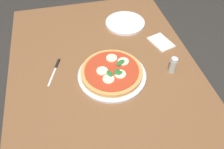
# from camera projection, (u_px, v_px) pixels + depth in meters

# --- Properties ---
(ground_plane) EXTENTS (6.00, 6.00, 0.00)m
(ground_plane) POSITION_uv_depth(u_px,v_px,m) (106.00, 134.00, 1.61)
(ground_plane) COLOR #2D2B28
(dining_table) EXTENTS (1.16, 0.89, 0.71)m
(dining_table) POSITION_uv_depth(u_px,v_px,m) (104.00, 79.00, 1.16)
(dining_table) COLOR brown
(dining_table) RESTS_ON ground_plane
(serving_tray) EXTENTS (0.31, 0.31, 0.01)m
(serving_tray) POSITION_uv_depth(u_px,v_px,m) (112.00, 75.00, 1.03)
(serving_tray) COLOR silver
(serving_tray) RESTS_ON dining_table
(pizza) EXTENTS (0.28, 0.28, 0.03)m
(pizza) POSITION_uv_depth(u_px,v_px,m) (112.00, 71.00, 1.02)
(pizza) COLOR tan
(pizza) RESTS_ON serving_tray
(plate_white) EXTENTS (0.23, 0.23, 0.01)m
(plate_white) POSITION_uv_depth(u_px,v_px,m) (125.00, 23.00, 1.30)
(plate_white) COLOR white
(plate_white) RESTS_ON dining_table
(napkin) EXTENTS (0.15, 0.12, 0.01)m
(napkin) POSITION_uv_depth(u_px,v_px,m) (161.00, 42.00, 1.19)
(napkin) COLOR white
(napkin) RESTS_ON dining_table
(knife) EXTENTS (0.16, 0.07, 0.01)m
(knife) POSITION_uv_depth(u_px,v_px,m) (55.00, 68.00, 1.07)
(knife) COLOR black
(knife) RESTS_ON dining_table
(pepper_shaker) EXTENTS (0.03, 0.03, 0.08)m
(pepper_shaker) POSITION_uv_depth(u_px,v_px,m) (173.00, 65.00, 1.03)
(pepper_shaker) COLOR #B2B7AD
(pepper_shaker) RESTS_ON dining_table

